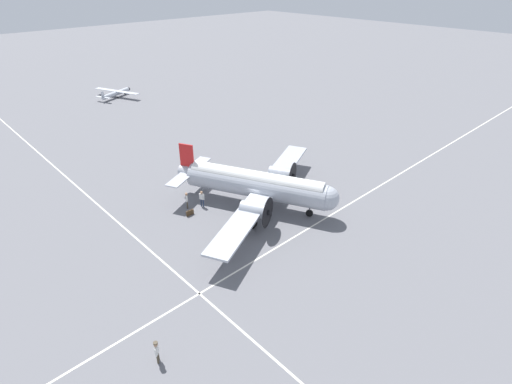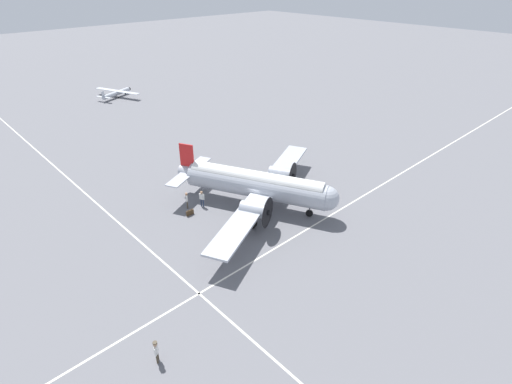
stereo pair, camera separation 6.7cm
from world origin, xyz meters
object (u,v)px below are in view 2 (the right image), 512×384
(passenger_boarding, at_px, (187,199))
(suitcase_upright_spare, at_px, (192,212))
(crew_foreground, at_px, (156,350))
(suitcase_near_door, at_px, (189,213))
(light_aircraft_distant, at_px, (117,93))
(ramp_agent, at_px, (202,197))
(airliner_main, at_px, (260,185))

(passenger_boarding, height_order, suitcase_upright_spare, passenger_boarding)
(crew_foreground, bearing_deg, suitcase_upright_spare, -2.62)
(suitcase_near_door, xyz_separation_m, light_aircraft_distant, (13.63, 42.53, 0.52))
(ramp_agent, height_order, light_aircraft_distant, light_aircraft_distant)
(passenger_boarding, distance_m, suitcase_near_door, 1.68)
(airliner_main, bearing_deg, light_aircraft_distant, 144.98)
(crew_foreground, distance_m, suitcase_upright_spare, 16.55)
(airliner_main, bearing_deg, crew_foreground, -88.03)
(suitcase_upright_spare, bearing_deg, light_aircraft_distant, 72.68)
(ramp_agent, relative_size, suitcase_near_door, 2.90)
(ramp_agent, height_order, suitcase_upright_spare, ramp_agent)
(passenger_boarding, height_order, suitcase_near_door, passenger_boarding)
(light_aircraft_distant, bearing_deg, crew_foreground, -135.48)
(ramp_agent, relative_size, suitcase_upright_spare, 3.22)
(crew_foreground, xyz_separation_m, suitcase_upright_spare, (11.06, 12.29, -0.80))
(crew_foreground, distance_m, light_aircraft_distant, 59.92)
(suitcase_upright_spare, relative_size, light_aircraft_distant, 0.06)
(crew_foreground, distance_m, passenger_boarding, 17.70)
(passenger_boarding, xyz_separation_m, suitcase_near_door, (-0.74, -1.29, -0.77))
(airliner_main, relative_size, crew_foreground, 12.72)
(light_aircraft_distant, bearing_deg, airliner_main, -120.80)
(airliner_main, xyz_separation_m, suitcase_near_door, (-6.15, 3.38, -2.14))
(passenger_boarding, bearing_deg, airliner_main, 83.19)
(crew_foreground, bearing_deg, ramp_agent, -5.45)
(suitcase_near_door, bearing_deg, suitcase_upright_spare, 8.07)
(crew_foreground, height_order, light_aircraft_distant, light_aircraft_distant)
(ramp_agent, xyz_separation_m, light_aircraft_distant, (11.65, 42.03, -0.25))
(crew_foreground, distance_m, ramp_agent, 17.96)
(ramp_agent, bearing_deg, airliner_main, 23.30)
(ramp_agent, bearing_deg, light_aircraft_distant, 140.78)
(airliner_main, height_order, suitcase_near_door, airliner_main)
(crew_foreground, bearing_deg, light_aircraft_distant, 15.44)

